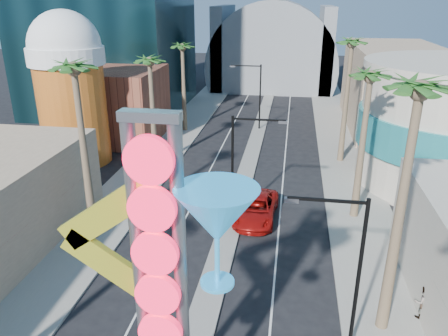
{
  "coord_description": "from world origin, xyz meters",
  "views": [
    {
      "loc": [
        3.96,
        -8.49,
        15.55
      ],
      "look_at": [
        -0.32,
        18.23,
        4.86
      ],
      "focal_mm": 35.0,
      "sensor_mm": 36.0,
      "label": 1
    }
  ],
  "objects": [
    {
      "name": "filler_east",
      "position": [
        16.0,
        48.0,
        5.0
      ],
      "size": [
        10.0,
        20.0,
        10.0
      ],
      "primitive_type": "cube",
      "color": "tan",
      "rests_on": "ground"
    },
    {
      "name": "palm_3",
      "position": [
        -9.0,
        42.0,
        9.48
      ],
      "size": [
        2.4,
        2.4,
        11.2
      ],
      "color": "brown",
      "rests_on": "ground"
    },
    {
      "name": "palm_7",
      "position": [
        9.0,
        34.0,
        10.82
      ],
      "size": [
        2.4,
        2.4,
        12.7
      ],
      "color": "brown",
      "rests_on": "ground"
    },
    {
      "name": "pedestrian_b",
      "position": [
        11.06,
        10.97,
        1.08
      ],
      "size": [
        1.0,
        0.83,
        1.86
      ],
      "primitive_type": "imported",
      "rotation": [
        0.0,
        0.0,
        3.28
      ],
      "color": "gray",
      "rests_on": "sidewalk_east"
    },
    {
      "name": "palm_6",
      "position": [
        9.0,
        22.0,
        9.93
      ],
      "size": [
        2.4,
        2.4,
        11.7
      ],
      "color": "brown",
      "rests_on": "ground"
    },
    {
      "name": "brick_filler_west",
      "position": [
        -16.0,
        38.0,
        4.0
      ],
      "size": [
        10.0,
        10.0,
        8.0
      ],
      "primitive_type": "cube",
      "color": "brown",
      "rests_on": "ground"
    },
    {
      "name": "canopy",
      "position": [
        0.0,
        72.0,
        4.31
      ],
      "size": [
        22.0,
        16.0,
        22.0
      ],
      "color": "slate",
      "rests_on": "ground"
    },
    {
      "name": "streetlight_0",
      "position": [
        0.55,
        20.0,
        4.88
      ],
      "size": [
        3.79,
        0.25,
        8.0
      ],
      "color": "black",
      "rests_on": "ground"
    },
    {
      "name": "palm_1",
      "position": [
        -9.0,
        16.0,
        10.82
      ],
      "size": [
        2.4,
        2.4,
        12.7
      ],
      "color": "brown",
      "rests_on": "ground"
    },
    {
      "name": "red_pickup",
      "position": [
        1.73,
        20.54,
        0.86
      ],
      "size": [
        3.18,
        6.35,
        1.72
      ],
      "primitive_type": "imported",
      "rotation": [
        0.0,
        0.0,
        -0.05
      ],
      "color": "#A40F0C",
      "rests_on": "ground"
    },
    {
      "name": "palm_2",
      "position": [
        -9.0,
        30.0,
        9.48
      ],
      "size": [
        2.4,
        2.4,
        11.2
      ],
      "color": "brown",
      "rests_on": "ground"
    },
    {
      "name": "sidewalk_west",
      "position": [
        -9.5,
        35.0,
        0.07
      ],
      "size": [
        5.0,
        100.0,
        0.15
      ],
      "primitive_type": "cube",
      "color": "gray",
      "rests_on": "ground"
    },
    {
      "name": "palm_5",
      "position": [
        9.0,
        10.0,
        11.27
      ],
      "size": [
        2.4,
        2.4,
        13.2
      ],
      "color": "brown",
      "rests_on": "ground"
    },
    {
      "name": "streetlight_1",
      "position": [
        -0.55,
        44.0,
        4.88
      ],
      "size": [
        3.79,
        0.25,
        8.0
      ],
      "color": "black",
      "rests_on": "ground"
    },
    {
      "name": "median",
      "position": [
        0.0,
        38.0,
        0.07
      ],
      "size": [
        1.6,
        84.0,
        0.15
      ],
      "primitive_type": "cube",
      "color": "gray",
      "rests_on": "ground"
    },
    {
      "name": "neon_sign",
      "position": [
        0.82,
        2.96,
        7.31
      ],
      "size": [
        6.53,
        2.6,
        12.55
      ],
      "color": "gray",
      "rests_on": "ground"
    },
    {
      "name": "sidewalk_east",
      "position": [
        9.5,
        35.0,
        0.07
      ],
      "size": [
        5.0,
        100.0,
        0.15
      ],
      "primitive_type": "cube",
      "color": "gray",
      "rests_on": "ground"
    },
    {
      "name": "streetlight_2",
      "position": [
        6.72,
        8.0,
        4.83
      ],
      "size": [
        3.45,
        0.25,
        8.0
      ],
      "color": "black",
      "rests_on": "ground"
    },
    {
      "name": "beer_mug",
      "position": [
        -17.0,
        30.0,
        7.84
      ],
      "size": [
        7.0,
        7.0,
        14.5
      ],
      "color": "#A95816",
      "rests_on": "ground"
    }
  ]
}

